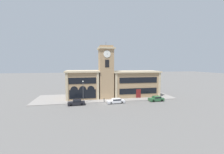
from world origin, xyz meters
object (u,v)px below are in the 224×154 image
Objects in this scene: street_lamp at (83,88)px; bollard at (104,100)px; parked_car_far at (156,99)px; parked_car_near at (77,102)px; parked_car_mid at (116,101)px.

street_lamp is 6.63m from bollard.
street_lamp reaches higher than bollard.
street_lamp is at bearing -8.59° from parked_car_far.
parked_car_near reaches higher than parked_car_mid.
bollard is (-14.84, 1.59, -0.07)m from parked_car_far.
parked_car_near is 0.90× the size of parked_car_mid.
parked_car_near is 10.43m from parked_car_mid.
parked_car_far reaches higher than parked_car_mid.
parked_car_mid is at bearing -27.79° from bollard.
parked_car_far is (22.24, -0.00, 0.00)m from parked_car_near.
bollard is (-3.02, 1.59, -0.01)m from parked_car_mid.
street_lamp reaches higher than parked_car_mid.
street_lamp is (1.71, 1.94, 3.31)m from parked_car_near.
parked_car_near is 22.24m from parked_car_far.
parked_car_mid is (10.43, 0.00, -0.06)m from parked_car_near.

